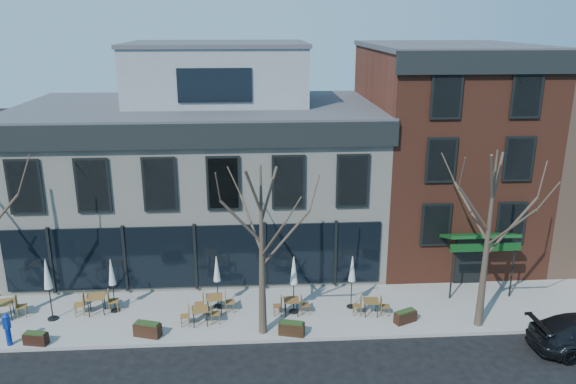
{
  "coord_description": "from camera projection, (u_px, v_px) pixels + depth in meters",
  "views": [
    {
      "loc": [
        2.7,
        -24.12,
        12.36
      ],
      "look_at": [
        4.41,
        2.0,
        4.29
      ],
      "focal_mm": 35.0,
      "sensor_mm": 36.0,
      "label": 1
    }
  ],
  "objects": [
    {
      "name": "umbrella_0",
      "position": [
        47.0,
        277.0,
        23.3
      ],
      "size": [
        0.44,
        0.44,
        2.77
      ],
      "color": "black",
      "rests_on": "sidewalk_front"
    },
    {
      "name": "planter_3",
      "position": [
        405.0,
        316.0,
        23.57
      ],
      "size": [
        1.04,
        0.76,
        0.54
      ],
      "color": "black",
      "rests_on": "sidewalk_front"
    },
    {
      "name": "planter_1",
      "position": [
        148.0,
        329.0,
        22.53
      ],
      "size": [
        1.16,
        0.74,
        0.6
      ],
      "color": "black",
      "rests_on": "sidewalk_front"
    },
    {
      "name": "umbrella_4",
      "position": [
        352.0,
        272.0,
        24.37
      ],
      "size": [
        0.39,
        0.39,
        2.44
      ],
      "color": "black",
      "rests_on": "sidewalk_front"
    },
    {
      "name": "red_brick_building",
      "position": [
        442.0,
        149.0,
        30.38
      ],
      "size": [
        8.2,
        11.78,
        11.18
      ],
      "color": "brown",
      "rests_on": "ground"
    },
    {
      "name": "corner_building",
      "position": [
        203.0,
        169.0,
        29.92
      ],
      "size": [
        18.39,
        10.39,
        11.1
      ],
      "color": "beige",
      "rests_on": "ground"
    },
    {
      "name": "planter_0",
      "position": [
        36.0,
        338.0,
        21.97
      ],
      "size": [
        0.97,
        0.54,
        0.52
      ],
      "color": "black",
      "rests_on": "sidewalk_front"
    },
    {
      "name": "cafe_set_3",
      "position": [
        214.0,
        302.0,
        24.29
      ],
      "size": [
        1.79,
        0.75,
        0.93
      ],
      "color": "brown",
      "rests_on": "sidewalk_front"
    },
    {
      "name": "umbrella_1",
      "position": [
        112.0,
        275.0,
        24.04
      ],
      "size": [
        0.39,
        0.39,
        2.45
      ],
      "color": "black",
      "rests_on": "sidewalk_front"
    },
    {
      "name": "ground",
      "position": [
        198.0,
        293.0,
        26.47
      ],
      "size": [
        120.0,
        120.0,
        0.0
      ],
      "primitive_type": "plane",
      "color": "black",
      "rests_on": "ground"
    },
    {
      "name": "sidewalk_front",
      "position": [
        268.0,
        312.0,
        24.6
      ],
      "size": [
        33.5,
        4.7,
        0.15
      ],
      "primitive_type": "cube",
      "color": "gray",
      "rests_on": "ground"
    },
    {
      "name": "cafe_set_2",
      "position": [
        200.0,
        314.0,
        23.36
      ],
      "size": [
        1.71,
        0.74,
        0.89
      ],
      "color": "brown",
      "rests_on": "sidewalk_front"
    },
    {
      "name": "cafe_set_5",
      "position": [
        371.0,
        306.0,
        24.11
      ],
      "size": [
        1.63,
        0.7,
        0.84
      ],
      "color": "brown",
      "rests_on": "sidewalk_front"
    },
    {
      "name": "call_box",
      "position": [
        7.0,
        328.0,
        21.77
      ],
      "size": [
        0.28,
        0.27,
        1.38
      ],
      "color": "#0B2D94",
      "rests_on": "sidewalk_front"
    },
    {
      "name": "tree_right",
      "position": [
        488.0,
        238.0,
        22.32
      ],
      "size": [
        3.72,
        3.77,
        7.48
      ],
      "color": "#382B21",
      "rests_on": "sidewalk_front"
    },
    {
      "name": "planter_2",
      "position": [
        292.0,
        328.0,
        22.62
      ],
      "size": [
        1.1,
        0.67,
        0.58
      ],
      "color": "black",
      "rests_on": "sidewalk_front"
    },
    {
      "name": "umbrella_3",
      "position": [
        294.0,
        274.0,
        23.9
      ],
      "size": [
        0.42,
        0.42,
        2.61
      ],
      "color": "black",
      "rests_on": "sidewalk_front"
    },
    {
      "name": "cafe_set_4",
      "position": [
        291.0,
        305.0,
        24.16
      ],
      "size": [
        1.62,
        0.66,
        0.85
      ],
      "color": "brown",
      "rests_on": "sidewalk_front"
    },
    {
      "name": "tree_mid",
      "position": [
        262.0,
        250.0,
        21.82
      ],
      "size": [
        3.5,
        3.55,
        7.04
      ],
      "color": "#382B21",
      "rests_on": "sidewalk_front"
    },
    {
      "name": "cafe_set_1",
      "position": [
        96.0,
        302.0,
        24.25
      ],
      "size": [
        1.94,
        0.87,
        1.0
      ],
      "color": "brown",
      "rests_on": "sidewalk_front"
    },
    {
      "name": "cafe_set_0",
      "position": [
        4.0,
        308.0,
        23.8
      ],
      "size": [
        1.84,
        0.86,
        0.94
      ],
      "color": "brown",
      "rests_on": "sidewalk_front"
    },
    {
      "name": "umbrella_2",
      "position": [
        217.0,
        272.0,
        24.39
      ],
      "size": [
        0.39,
        0.39,
        2.43
      ],
      "color": "black",
      "rests_on": "sidewalk_front"
    },
    {
      "name": "sidewalk_side",
      "position": [
        5.0,
        248.0,
        31.46
      ],
      "size": [
        4.5,
        12.0,
        0.15
      ],
      "primitive_type": "cube",
      "color": "gray",
      "rests_on": "ground"
    }
  ]
}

